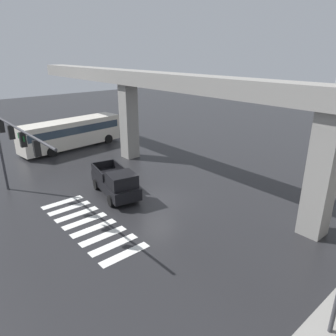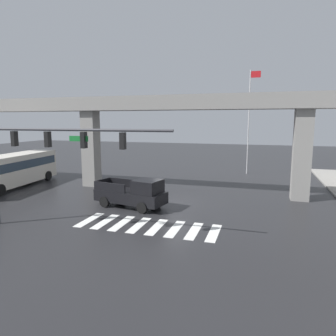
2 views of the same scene
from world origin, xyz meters
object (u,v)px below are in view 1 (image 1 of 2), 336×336
object	(u,v)px
pickup_truck	(116,183)
city_bus	(71,132)
traffic_signal_mast	(12,139)
flagpole	(336,92)

from	to	relation	value
pickup_truck	city_bus	size ratio (longest dim) A/B	0.49
city_bus	traffic_signal_mast	bearing A→B (deg)	-38.18
pickup_truck	traffic_signal_mast	bearing A→B (deg)	-115.40
pickup_truck	city_bus	xyz separation A→B (m)	(-13.31, 2.80, 0.73)
city_bus	flagpole	distance (m)	25.12
pickup_truck	traffic_signal_mast	world-z (taller)	traffic_signal_mast
traffic_signal_mast	flagpole	xyz separation A→B (m)	(9.61, 22.38, 1.96)
city_bus	flagpole	xyz separation A→B (m)	(20.27, 14.00, 4.91)
pickup_truck	traffic_signal_mast	xyz separation A→B (m)	(-2.65, -5.58, 3.68)
traffic_signal_mast	city_bus	bearing A→B (deg)	141.82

